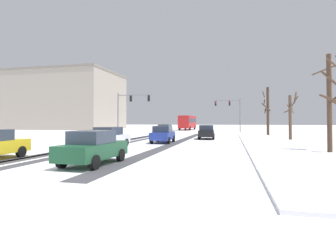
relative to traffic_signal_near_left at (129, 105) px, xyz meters
The scene contains 18 objects.
ground_plane 30.03m from the traffic_signal_near_left, 75.21° to the right, with size 300.00×300.00×0.00m, color white.
wheel_track_left_lane 13.88m from the traffic_signal_near_left, 70.78° to the right, with size 0.97×35.91×0.01m, color #424247.
wheel_track_right_lane 14.32m from the traffic_signal_near_left, 65.80° to the right, with size 0.83×35.91×0.01m, color #424247.
wheel_track_center 16.64m from the traffic_signal_near_left, 50.63° to the right, with size 1.07×35.91×0.01m, color #424247.
wheel_track_oncoming 13.75m from the traffic_signal_near_left, 72.64° to the right, with size 0.71×35.91×0.01m, color #424247.
sidewalk_kerb_right 23.53m from the traffic_signal_near_left, 37.32° to the right, with size 4.00×35.91×0.12m, color white.
traffic_signal_near_left is the anchor object (origin of this frame).
traffic_signal_far_right 20.75m from the traffic_signal_near_left, 42.52° to the left, with size 4.93×0.52×6.50m.
car_silver_lead 7.11m from the traffic_signal_near_left, ahead, with size 1.90×4.13×1.62m.
car_black_second 14.89m from the traffic_signal_near_left, 29.66° to the right, with size 2.00×4.18×1.62m.
car_blue_third 16.60m from the traffic_signal_near_left, 56.57° to the right, with size 1.95×4.16×1.62m.
car_white_fourth 20.49m from the traffic_signal_near_left, 72.52° to the right, with size 2.02×4.19×1.62m.
car_dark_green_fifth 28.43m from the traffic_signal_near_left, 71.57° to the right, with size 1.93×4.15×1.62m.
bus_oncoming 25.83m from the traffic_signal_near_left, 78.69° to the left, with size 2.83×11.04×3.38m.
bare_tree_sidewalk_near 28.59m from the traffic_signal_near_left, 40.30° to the right, with size 1.82×1.86×6.61m.
bare_tree_sidewalk_mid 22.72m from the traffic_signal_near_left, 14.75° to the right, with size 1.51×1.51×5.37m.
bare_tree_sidewalk_far 20.84m from the traffic_signal_near_left, ahead, with size 1.28×1.58×7.13m.
office_building_far_left_block 38.49m from the traffic_signal_near_left, 139.68° to the left, with size 29.57×19.27×15.11m.
Camera 1 is at (7.76, -9.52, 2.06)m, focal length 28.29 mm.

